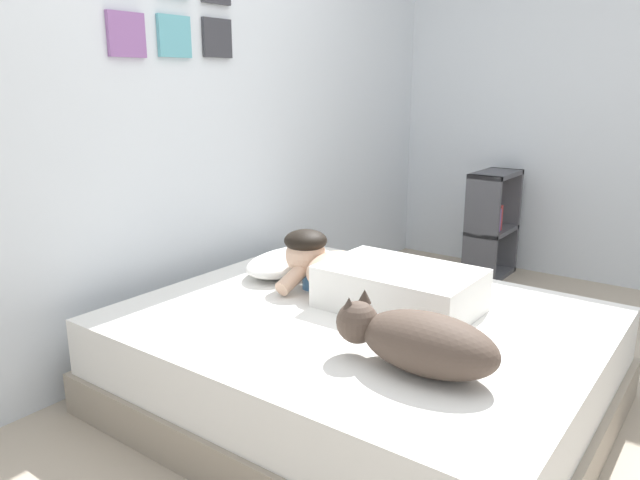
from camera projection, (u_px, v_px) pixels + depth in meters
The scene contains 10 objects.
ground_plane at pixel (461, 441), 2.32m from camera, with size 13.44×13.44×0.00m, color tan.
back_wall at pixel (171, 102), 2.91m from camera, with size 4.72×0.12×2.50m.
side_wall_right at pixel (582, 97), 4.04m from camera, with size 0.10×6.06×2.50m, color silver.
bed at pixel (360, 360), 2.54m from camera, with size 1.58×1.90×0.42m.
pillow at pixel (288, 262), 3.01m from camera, with size 0.52×0.32×0.11m, color white.
person_lying at pixel (372, 279), 2.60m from camera, with size 0.43×0.92×0.27m.
dog at pixel (419, 341), 1.98m from camera, with size 0.26×0.57×0.21m.
coffee_cup at pixel (312, 281), 2.79m from camera, with size 0.12×0.09×0.07m.
cell_phone at pixel (377, 312), 2.49m from camera, with size 0.07×0.14×0.01m, color black.
bookshelf at pixel (491, 224), 4.21m from camera, with size 0.45×0.24×0.75m.
Camera 1 is at (-1.97, -0.78, 1.34)m, focal length 33.71 mm.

